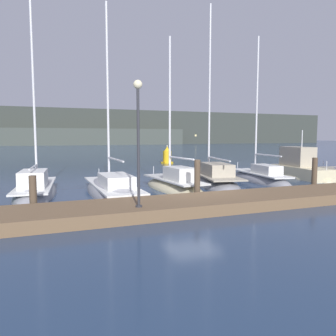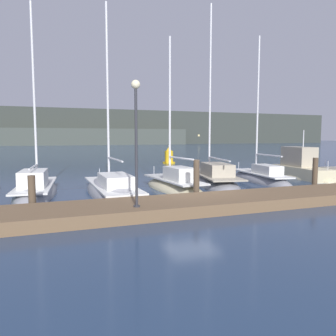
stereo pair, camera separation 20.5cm
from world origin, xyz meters
The scene contains 14 objects.
ground_plane centered at (0.00, 0.00, 0.00)m, with size 400.00×400.00×0.00m, color navy.
dock centered at (0.00, -2.17, 0.23)m, with size 35.38×2.80×0.45m, color brown.
mooring_pile_1 centered at (-7.05, -0.52, 0.74)m, with size 0.28×0.28×1.48m, color #4C3D2D.
mooring_pile_2 centered at (0.00, -0.52, 0.96)m, with size 0.28×0.28×1.92m, color #4C3D2D.
mooring_pile_3 centered at (7.05, -0.52, 0.92)m, with size 0.28×0.28×1.85m, color #4C3D2D.
sailboat_berth_3 centered at (-7.03, 3.93, 0.14)m, with size 2.66×7.50×10.57m.
sailboat_berth_4 centered at (-3.33, 2.67, 0.10)m, with size 2.31×8.33×10.65m.
sailboat_berth_5 centered at (0.17, 2.70, 0.16)m, with size 2.29×6.44×9.08m.
sailboat_berth_6 centered at (3.27, 4.00, 0.15)m, with size 3.88×8.49×11.85m.
sailboat_berth_7 centered at (6.88, 3.98, 0.13)m, with size 2.55×7.24×10.23m.
motorboat_berth_8 centered at (10.85, 4.49, 0.43)m, with size 2.70×6.12×3.99m.
channel_buoy centered at (6.46, 20.17, 0.76)m, with size 1.40×1.40×2.02m.
dock_lamppost centered at (-3.48, -2.85, 3.42)m, with size 0.32×0.32×4.50m.
hillside_backdrop centered at (-3.86, 116.61, 6.15)m, with size 240.00×23.00×13.36m.
Camera 1 is at (-6.70, -14.05, 2.97)m, focal length 35.00 mm.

